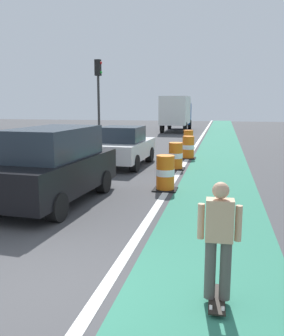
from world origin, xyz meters
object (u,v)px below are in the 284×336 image
(parked_suv_nearest, at_px, (54,165))
(traffic_barrel_front, at_px, (165,173))
(delivery_truck_down_block, at_px, (177,111))
(traffic_light_corner, at_px, (98,88))
(parked_sedan_second, at_px, (124,147))
(traffic_barrel_back, at_px, (188,148))
(skateboarder_on_lane, at_px, (219,240))
(traffic_barrel_far, at_px, (188,140))
(traffic_barrel_mid, at_px, (176,156))

(parked_suv_nearest, bearing_deg, traffic_barrel_front, 38.02)
(delivery_truck_down_block, height_order, traffic_light_corner, traffic_light_corner)
(parked_sedan_second, xyz_separation_m, traffic_barrel_back, (2.50, 2.74, -0.30))
(skateboarder_on_lane, xyz_separation_m, traffic_barrel_far, (-1.96, 16.97, -0.38))
(skateboarder_on_lane, bearing_deg, parked_sedan_second, 111.65)
(delivery_truck_down_block, relative_size, traffic_light_corner, 1.49)
(parked_suv_nearest, bearing_deg, traffic_barrel_far, 79.27)
(parked_suv_nearest, relative_size, traffic_barrel_far, 4.31)
(traffic_barrel_front, height_order, traffic_barrel_back, same)
(parked_sedan_second, xyz_separation_m, delivery_truck_down_block, (-0.21, 19.91, 1.01))
(traffic_barrel_front, bearing_deg, parked_suv_nearest, -141.98)
(parked_sedan_second, height_order, traffic_barrel_front, parked_sedan_second)
(traffic_barrel_back, bearing_deg, parked_suv_nearest, -107.44)
(traffic_barrel_front, xyz_separation_m, traffic_barrel_far, (-0.27, 10.62, 0.00))
(skateboarder_on_lane, height_order, traffic_barrel_front, skateboarder_on_lane)
(traffic_barrel_mid, bearing_deg, traffic_barrel_far, 91.05)
(traffic_barrel_far, bearing_deg, traffic_barrel_front, -88.53)
(traffic_barrel_back, height_order, delivery_truck_down_block, delivery_truck_down_block)
(traffic_barrel_front, xyz_separation_m, traffic_light_corner, (-5.42, 9.64, 2.97))
(skateboarder_on_lane, bearing_deg, parked_suv_nearest, 135.79)
(traffic_barrel_mid, height_order, traffic_barrel_back, same)
(parked_sedan_second, xyz_separation_m, traffic_light_corner, (-3.01, 5.66, 2.67))
(traffic_barrel_front, bearing_deg, skateboarder_on_lane, -75.12)
(skateboarder_on_lane, xyz_separation_m, delivery_truck_down_block, (-4.31, 30.24, 0.94))
(parked_suv_nearest, bearing_deg, skateboarder_on_lane, -44.21)
(parked_suv_nearest, height_order, traffic_light_corner, traffic_light_corner)
(traffic_barrel_front, xyz_separation_m, traffic_barrel_mid, (-0.15, 3.69, 0.00))
(skateboarder_on_lane, relative_size, parked_sedan_second, 0.41)
(traffic_barrel_far, height_order, delivery_truck_down_block, delivery_truck_down_block)
(parked_sedan_second, relative_size, traffic_barrel_back, 3.82)
(delivery_truck_down_block, bearing_deg, traffic_barrel_back, -81.05)
(parked_suv_nearest, distance_m, traffic_barrel_back, 9.25)
(traffic_barrel_back, bearing_deg, traffic_barrel_mid, -94.38)
(traffic_barrel_front, bearing_deg, parked_sedan_second, 121.22)
(traffic_barrel_back, xyz_separation_m, traffic_light_corner, (-5.51, 2.92, 2.97))
(parked_suv_nearest, bearing_deg, traffic_light_corner, 103.14)
(parked_suv_nearest, relative_size, traffic_light_corner, 0.92)
(skateboarder_on_lane, relative_size, delivery_truck_down_block, 0.22)
(skateboarder_on_lane, bearing_deg, traffic_barrel_far, 96.59)
(traffic_light_corner, bearing_deg, skateboarder_on_lane, -66.02)
(traffic_barrel_mid, bearing_deg, parked_sedan_second, 172.79)
(parked_sedan_second, height_order, delivery_truck_down_block, delivery_truck_down_block)
(traffic_barrel_far, relative_size, traffic_light_corner, 0.21)
(skateboarder_on_lane, xyz_separation_m, parked_suv_nearest, (-4.37, 4.25, 0.12))
(traffic_barrel_mid, height_order, traffic_light_corner, traffic_light_corner)
(skateboarder_on_lane, height_order, traffic_barrel_mid, skateboarder_on_lane)
(skateboarder_on_lane, distance_m, traffic_barrel_mid, 10.21)
(traffic_barrel_mid, distance_m, traffic_barrel_far, 6.93)
(traffic_barrel_front, bearing_deg, delivery_truck_down_block, 96.26)
(traffic_barrel_front, distance_m, traffic_light_corner, 11.45)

